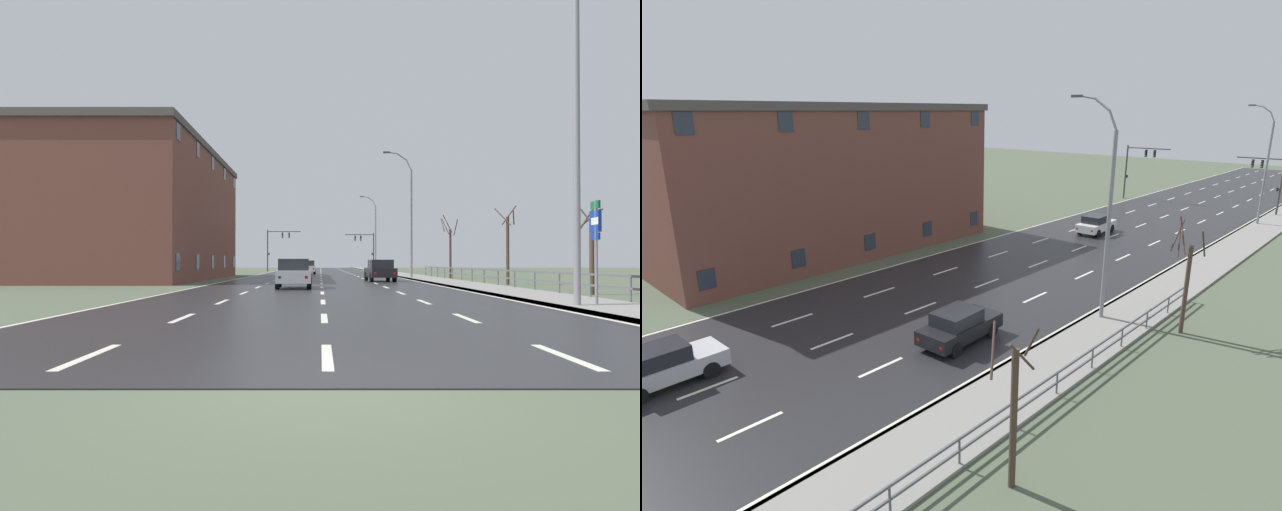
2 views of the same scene
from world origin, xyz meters
TOP-DOWN VIEW (x-y plane):
  - ground_plane at (0.00, 48.00)m, footprint 160.00×160.00m
  - road_asphalt_strip at (0.00, 59.99)m, footprint 14.00×120.00m
  - sidewalk_right at (8.43, 60.00)m, footprint 3.00×120.00m
  - guardrail at (9.85, 25.58)m, footprint 0.07×38.81m
  - street_lamp_foreground at (7.45, 10.23)m, footprint 2.55×0.24m
  - street_lamp_midground at (7.45, 39.62)m, footprint 2.47×0.24m
  - street_lamp_distant at (7.47, 69.01)m, footprint 2.26×0.24m
  - highway_sign at (8.39, 10.67)m, footprint 0.09×0.68m
  - traffic_signal_right at (6.85, 74.73)m, footprint 4.33×0.36m
  - traffic_signal_left at (-6.69, 74.34)m, footprint 5.01×0.36m
  - car_distant at (4.21, 32.89)m, footprint 2.01×4.19m
  - car_far_left at (-1.49, 22.67)m, footprint 1.93×4.15m
  - car_near_left at (-1.55, 55.89)m, footprint 1.93×4.15m
  - brick_building at (-15.00, 37.85)m, footprint 12.59×24.33m
  - bare_tree_near at (11.60, 17.32)m, footprint 1.14×1.19m
  - bare_tree_mid at (11.44, 27.28)m, footprint 1.42×1.51m
  - bare_tree_far at (11.10, 40.63)m, footprint 1.27×1.41m

SIDE VIEW (x-z plane):
  - ground_plane at x=0.00m, z-range -0.12..0.00m
  - road_asphalt_strip at x=0.00m, z-range 0.00..0.02m
  - sidewalk_right at x=8.43m, z-range 0.00..0.12m
  - guardrail at x=9.85m, z-range 0.21..1.21m
  - car_distant at x=4.21m, z-range 0.02..1.59m
  - car_far_left at x=-1.49m, z-range 0.02..1.59m
  - car_near_left at x=-1.55m, z-range 0.02..1.59m
  - bare_tree_near at x=11.60m, z-range -0.11..3.77m
  - highway_sign at x=8.39m, z-range 0.47..3.78m
  - bare_tree_mid at x=11.44m, z-range -0.14..4.78m
  - bare_tree_far at x=11.10m, z-range -0.23..5.27m
  - traffic_signal_right at x=6.85m, z-range 1.05..6.79m
  - traffic_signal_left at x=-6.69m, z-range 1.15..7.32m
  - street_lamp_distant at x=7.47m, z-range -0.09..10.49m
  - brick_building at x=-15.00m, z-range 0.01..10.53m
  - street_lamp_midground at x=7.45m, z-range -0.11..10.67m
  - street_lamp_foreground at x=7.45m, z-range -0.12..11.03m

